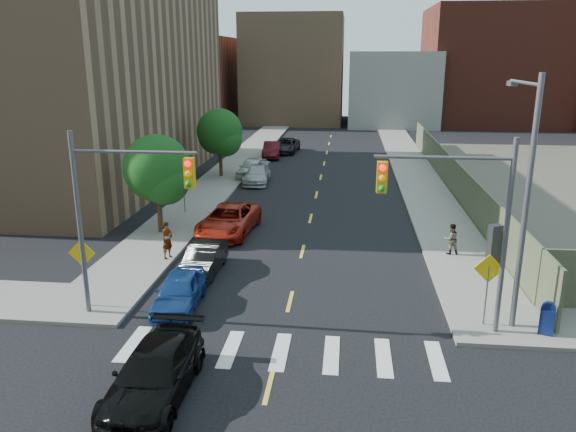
% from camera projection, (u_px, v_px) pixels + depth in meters
% --- Properties ---
extents(ground, '(160.00, 160.00, 0.00)m').
position_uv_depth(ground, '(259.00, 428.00, 14.89)').
color(ground, black).
rests_on(ground, ground).
extents(sidewalk_nw, '(3.50, 73.00, 0.15)m').
position_uv_depth(sidewalk_nw, '(247.00, 155.00, 55.33)').
color(sidewalk_nw, gray).
rests_on(sidewalk_nw, ground).
extents(sidewalk_ne, '(3.50, 73.00, 0.15)m').
position_uv_depth(sidewalk_ne, '(407.00, 158.00, 53.73)').
color(sidewalk_ne, gray).
rests_on(sidewalk_ne, ground).
extents(fence_north, '(0.12, 44.00, 2.50)m').
position_uv_depth(fence_north, '(452.00, 175.00, 40.31)').
color(fence_north, '#555A3F').
rests_on(fence_north, ground).
extents(building_nw, '(22.00, 30.00, 16.00)m').
position_uv_depth(building_nw, '(39.00, 76.00, 43.62)').
color(building_nw, '#8C6B4C').
rests_on(building_nw, ground).
extents(bg_bldg_west, '(14.00, 18.00, 12.00)m').
position_uv_depth(bg_bldg_west, '(185.00, 80.00, 82.40)').
color(bg_bldg_west, '#592319').
rests_on(bg_bldg_west, ground).
extents(bg_bldg_midwest, '(14.00, 16.00, 15.00)m').
position_uv_depth(bg_bldg_midwest, '(295.00, 69.00, 82.24)').
color(bg_bldg_midwest, '#8C6B4C').
rests_on(bg_bldg_midwest, ground).
extents(bg_bldg_center, '(12.00, 16.00, 10.00)m').
position_uv_depth(bg_bldg_center, '(391.00, 88.00, 79.58)').
color(bg_bldg_center, gray).
rests_on(bg_bldg_center, ground).
extents(bg_bldg_east, '(18.00, 18.00, 16.00)m').
position_uv_depth(bg_bldg_east, '(492.00, 66.00, 79.21)').
color(bg_bldg_east, '#592319').
rests_on(bg_bldg_east, ground).
extents(signal_nw, '(4.59, 0.30, 7.00)m').
position_uv_depth(signal_nw, '(118.00, 201.00, 19.99)').
color(signal_nw, '#59595E').
rests_on(signal_nw, ground).
extents(signal_ne, '(4.59, 0.30, 7.00)m').
position_uv_depth(signal_ne, '(462.00, 210.00, 18.76)').
color(signal_ne, '#59595E').
rests_on(signal_ne, ground).
extents(streetlight_ne, '(0.25, 3.70, 9.00)m').
position_uv_depth(streetlight_ne, '(525.00, 186.00, 19.20)').
color(streetlight_ne, '#59595E').
rests_on(streetlight_ne, ground).
extents(warn_sign_nw, '(1.06, 0.06, 2.83)m').
position_uv_depth(warn_sign_nw, '(83.00, 261.00, 21.36)').
color(warn_sign_nw, '#59595E').
rests_on(warn_sign_nw, ground).
extents(warn_sign_ne, '(1.06, 0.06, 2.83)m').
position_uv_depth(warn_sign_ne, '(488.00, 277.00, 19.81)').
color(warn_sign_ne, '#59595E').
rests_on(warn_sign_ne, ground).
extents(warn_sign_midwest, '(1.06, 0.06, 2.83)m').
position_uv_depth(warn_sign_midwest, '(184.00, 183.00, 34.26)').
color(warn_sign_midwest, '#59595E').
rests_on(warn_sign_midwest, ground).
extents(tree_west_near, '(3.66, 3.64, 5.52)m').
position_uv_depth(tree_west_near, '(157.00, 172.00, 30.09)').
color(tree_west_near, '#332114').
rests_on(tree_west_near, ground).
extents(tree_west_far, '(3.66, 3.64, 5.52)m').
position_uv_depth(tree_west_far, '(220.00, 134.00, 44.42)').
color(tree_west_far, '#332114').
rests_on(tree_west_far, ground).
extents(parked_car_blue, '(1.83, 4.09, 1.37)m').
position_uv_depth(parked_car_blue, '(179.00, 291.00, 21.83)').
color(parked_car_blue, navy).
rests_on(parked_car_blue, ground).
extents(parked_car_black, '(1.47, 4.01, 1.31)m').
position_uv_depth(parked_car_black, '(204.00, 259.00, 25.34)').
color(parked_car_black, black).
rests_on(parked_car_black, ground).
extents(parked_car_red, '(3.05, 5.82, 1.56)m').
position_uv_depth(parked_car_red, '(229.00, 220.00, 30.92)').
color(parked_car_red, '#A82010').
rests_on(parked_car_red, ground).
extents(parked_car_silver, '(2.08, 4.71, 1.34)m').
position_uv_depth(parked_car_silver, '(257.00, 175.00, 43.21)').
color(parked_car_silver, '#A3A6AB').
rests_on(parked_car_silver, ground).
extents(parked_car_white, '(2.30, 4.76, 1.57)m').
position_uv_depth(parked_car_white, '(252.00, 168.00, 45.24)').
color(parked_car_white, silver).
rests_on(parked_car_white, ground).
extents(parked_car_maroon, '(1.83, 4.62, 1.50)m').
position_uv_depth(parked_car_maroon, '(272.00, 150.00, 54.00)').
color(parked_car_maroon, '#400C13').
rests_on(parked_car_maroon, ground).
extents(parked_car_grey, '(2.74, 5.29, 1.43)m').
position_uv_depth(parked_car_grey, '(285.00, 145.00, 56.87)').
color(parked_car_grey, black).
rests_on(parked_car_grey, ground).
extents(black_sedan, '(2.09, 5.04, 1.46)m').
position_uv_depth(black_sedan, '(154.00, 374.00, 16.09)').
color(black_sedan, black).
rests_on(black_sedan, ground).
extents(mailbox, '(0.59, 0.52, 1.20)m').
position_uv_depth(mailbox, '(547.00, 318.00, 19.47)').
color(mailbox, navy).
rests_on(mailbox, sidewalk_ne).
extents(payphone, '(0.66, 0.60, 1.85)m').
position_uv_depth(payphone, '(494.00, 244.00, 26.09)').
color(payphone, black).
rests_on(payphone, sidewalk_ne).
extents(pedestrian_west, '(0.65, 0.77, 1.80)m').
position_uv_depth(pedestrian_west, '(167.00, 240.00, 26.69)').
color(pedestrian_west, gray).
rests_on(pedestrian_west, sidewalk_nw).
extents(pedestrian_east, '(0.86, 0.74, 1.52)m').
position_uv_depth(pedestrian_east, '(451.00, 239.00, 27.31)').
color(pedestrian_east, gray).
rests_on(pedestrian_east, sidewalk_ne).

